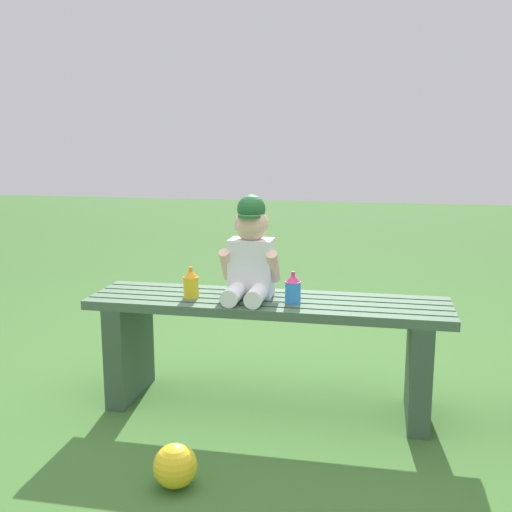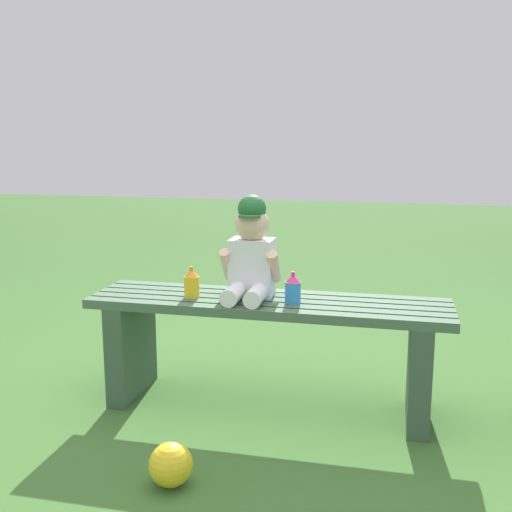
{
  "view_description": "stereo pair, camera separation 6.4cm",
  "coord_description": "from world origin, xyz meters",
  "px_view_note": "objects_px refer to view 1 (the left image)",
  "views": [
    {
      "loc": [
        0.42,
        -2.3,
        1.08
      ],
      "look_at": [
        -0.04,
        -0.05,
        0.63
      ],
      "focal_mm": 43.15,
      "sensor_mm": 36.0,
      "label": 1
    },
    {
      "loc": [
        0.48,
        -2.28,
        1.08
      ],
      "look_at": [
        -0.04,
        -0.05,
        0.63
      ],
      "focal_mm": 43.15,
      "sensor_mm": 36.0,
      "label": 2
    }
  ],
  "objects_px": {
    "sippy_cup_left": "(191,283)",
    "toy_ball": "(175,466)",
    "park_bench": "(267,337)",
    "child_figure": "(250,253)",
    "sippy_cup_right": "(293,288)"
  },
  "relations": [
    {
      "from": "park_bench",
      "to": "toy_ball",
      "type": "distance_m",
      "value": 0.69
    },
    {
      "from": "sippy_cup_right",
      "to": "toy_ball",
      "type": "distance_m",
      "value": 0.79
    },
    {
      "from": "park_bench",
      "to": "child_figure",
      "type": "distance_m",
      "value": 0.34
    },
    {
      "from": "sippy_cup_left",
      "to": "toy_ball",
      "type": "distance_m",
      "value": 0.74
    },
    {
      "from": "park_bench",
      "to": "sippy_cup_right",
      "type": "relative_size",
      "value": 11.39
    },
    {
      "from": "sippy_cup_right",
      "to": "toy_ball",
      "type": "height_order",
      "value": "sippy_cup_right"
    },
    {
      "from": "child_figure",
      "to": "toy_ball",
      "type": "height_order",
      "value": "child_figure"
    },
    {
      "from": "sippy_cup_left",
      "to": "sippy_cup_right",
      "type": "relative_size",
      "value": 1.0
    },
    {
      "from": "park_bench",
      "to": "sippy_cup_left",
      "type": "relative_size",
      "value": 11.39
    },
    {
      "from": "child_figure",
      "to": "sippy_cup_right",
      "type": "bearing_deg",
      "value": -18.99
    },
    {
      "from": "toy_ball",
      "to": "park_bench",
      "type": "bearing_deg",
      "value": 74.38
    },
    {
      "from": "park_bench",
      "to": "toy_ball",
      "type": "bearing_deg",
      "value": -105.62
    },
    {
      "from": "child_figure",
      "to": "sippy_cup_right",
      "type": "height_order",
      "value": "child_figure"
    },
    {
      "from": "sippy_cup_left",
      "to": "child_figure",
      "type": "bearing_deg",
      "value": 15.16
    },
    {
      "from": "park_bench",
      "to": "sippy_cup_right",
      "type": "height_order",
      "value": "sippy_cup_right"
    }
  ]
}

